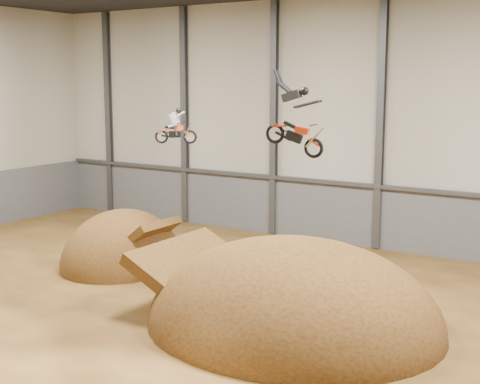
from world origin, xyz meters
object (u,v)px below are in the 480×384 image
object	(u,v)px
takeoff_ramp	(123,266)
fmx_rider_a	(176,124)
fmx_rider_b	(292,114)
landing_ramp	(292,325)

from	to	relation	value
takeoff_ramp	fmx_rider_a	distance (m)	8.28
takeoff_ramp	fmx_rider_a	bearing A→B (deg)	-4.96
fmx_rider_b	fmx_rider_a	bearing A→B (deg)	154.64
takeoff_ramp	fmx_rider_b	size ratio (longest dim) A/B	2.17
fmx_rider_a	fmx_rider_b	xyz separation A→B (m)	(7.19, -2.26, 0.74)
fmx_rider_b	takeoff_ramp	bearing A→B (deg)	158.82
landing_ramp	fmx_rider_b	bearing A→B (deg)	143.69
fmx_rider_a	takeoff_ramp	bearing A→B (deg)	151.78
fmx_rider_a	landing_ramp	bearing A→B (deg)	-41.42
takeoff_ramp	landing_ramp	world-z (taller)	landing_ramp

